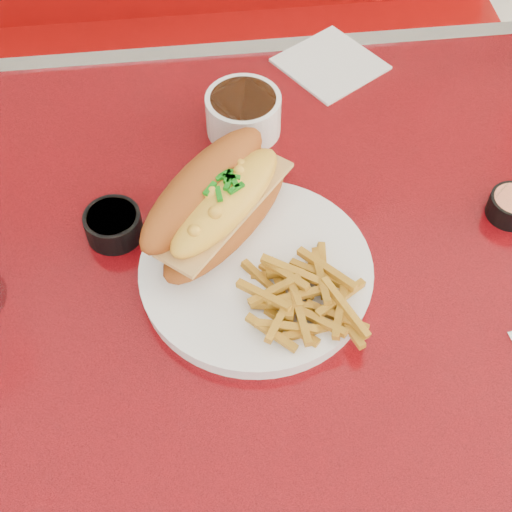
{
  "coord_description": "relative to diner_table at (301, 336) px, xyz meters",
  "views": [
    {
      "loc": [
        -0.11,
        -0.47,
        1.43
      ],
      "look_at": [
        -0.06,
        -0.01,
        0.81
      ],
      "focal_mm": 50.0,
      "sensor_mm": 36.0,
      "label": 1
    }
  ],
  "objects": [
    {
      "name": "diner_table",
      "position": [
        0.0,
        0.0,
        0.0
      ],
      "size": [
        1.23,
        0.83,
        0.77
      ],
      "color": "red",
      "rests_on": "ground"
    },
    {
      "name": "booth_bench_far",
      "position": [
        0.0,
        0.81,
        -0.32
      ],
      "size": [
        1.2,
        0.51,
        0.9
      ],
      "color": "#970B0A",
      "rests_on": "ground"
    },
    {
      "name": "sauce_cup_right",
      "position": [
        0.25,
        0.05,
        0.18
      ],
      "size": [
        0.07,
        0.07,
        0.03
      ],
      "rotation": [
        0.0,
        0.0,
        0.34
      ],
      "color": "black",
      "rests_on": "diner_table"
    },
    {
      "name": "sauce_cup_left",
      "position": [
        -0.22,
        0.07,
        0.18
      ],
      "size": [
        0.08,
        0.08,
        0.03
      ],
      "rotation": [
        0.0,
        0.0,
        -0.3
      ],
      "color": "black",
      "rests_on": "diner_table"
    },
    {
      "name": "mac_hoagie",
      "position": [
        -0.1,
        0.06,
        0.22
      ],
      "size": [
        0.22,
        0.23,
        0.1
      ],
      "rotation": [
        0.0,
        0.0,
        0.86
      ],
      "color": "#A3501A",
      "rests_on": "dinner_plate"
    },
    {
      "name": "gravy_ramekin",
      "position": [
        -0.05,
        0.23,
        0.19
      ],
      "size": [
        0.11,
        0.11,
        0.05
      ],
      "rotation": [
        0.0,
        0.0,
        0.19
      ],
      "color": "white",
      "rests_on": "diner_table"
    },
    {
      "name": "fork",
      "position": [
        -0.07,
        -0.01,
        0.18
      ],
      "size": [
        0.05,
        0.13,
        0.0
      ],
      "rotation": [
        0.0,
        0.0,
        1.88
      ],
      "color": "silver",
      "rests_on": "dinner_plate"
    },
    {
      "name": "dinner_plate",
      "position": [
        -0.06,
        -0.01,
        0.17
      ],
      "size": [
        0.3,
        0.3,
        0.02
      ],
      "rotation": [
        0.0,
        0.0,
        0.17
      ],
      "color": "white",
      "rests_on": "diner_table"
    },
    {
      "name": "paper_napkin",
      "position": [
        0.09,
        0.35,
        0.16
      ],
      "size": [
        0.17,
        0.17,
        0.0
      ],
      "primitive_type": "cube",
      "rotation": [
        0.0,
        0.0,
        0.57
      ],
      "color": "white",
      "rests_on": "diner_table"
    },
    {
      "name": "fries_pile",
      "position": [
        -0.02,
        -0.06,
        0.19
      ],
      "size": [
        0.12,
        0.11,
        0.03
      ],
      "primitive_type": null,
      "rotation": [
        0.0,
        0.0,
        0.12
      ],
      "color": "gold",
      "rests_on": "dinner_plate"
    },
    {
      "name": "ground",
      "position": [
        0.0,
        0.0,
        -0.61
      ],
      "size": [
        8.0,
        8.0,
        0.0
      ],
      "primitive_type": "plane",
      "color": "silver",
      "rests_on": "ground"
    }
  ]
}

